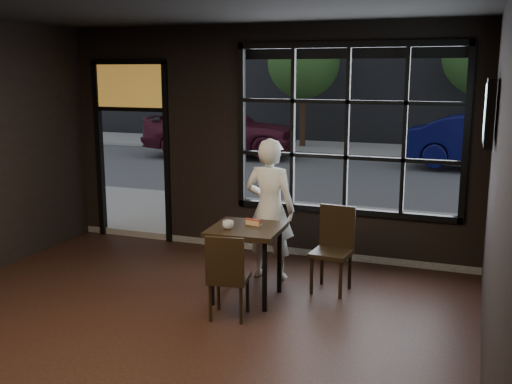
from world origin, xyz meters
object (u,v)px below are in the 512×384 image
at_px(chair_near, 229,275).
at_px(man, 270,209).
at_px(cafe_table, 247,263).
at_px(navy_car, 490,142).

bearing_deg(chair_near, man, -98.58).
bearing_deg(man, chair_near, 93.13).
bearing_deg(cafe_table, navy_car, 72.42).
xyz_separation_m(chair_near, man, (-0.01, 1.33, 0.42)).
distance_m(chair_near, navy_car, 11.24).
height_order(chair_near, man, man).
bearing_deg(man, navy_car, -102.87).
height_order(man, navy_car, man).
distance_m(chair_near, man, 1.40).
xyz_separation_m(cafe_table, navy_car, (2.65, 10.37, 0.36)).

